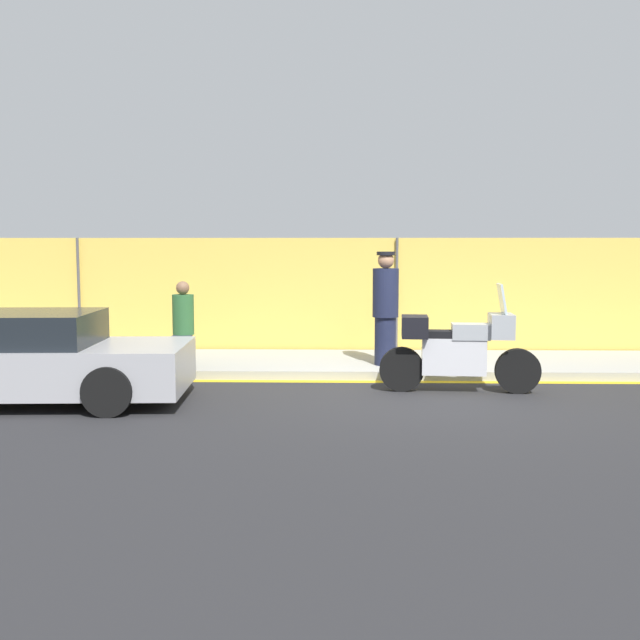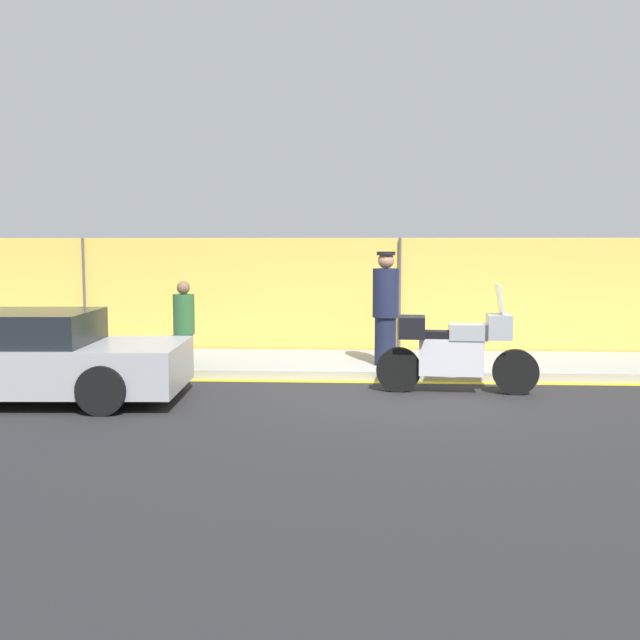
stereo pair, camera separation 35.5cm
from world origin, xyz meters
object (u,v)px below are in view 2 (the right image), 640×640
Objects in this scene: motorcycle at (455,349)px; person_seated_on_curb at (183,319)px; parked_car_right_down_street at (15,357)px; fire_hydrant at (68,339)px; officer_standing at (386,308)px.

motorcycle reaches higher than person_seated_on_curb.
parked_car_right_down_street is 6.30× the size of fire_hydrant.
person_seated_on_curb is 1.93× the size of fire_hydrant.
parked_car_right_down_street is (-4.95, -2.38, -0.48)m from officer_standing.
parked_car_right_down_street is (-1.73, -2.17, -0.31)m from person_seated_on_curb.
fire_hydrant is at bearing 175.91° from officer_standing.
motorcycle reaches higher than fire_hydrant.
person_seated_on_curb is (-4.14, 1.33, 0.27)m from motorcycle.
motorcycle reaches higher than parked_car_right_down_street.
parked_car_right_down_street is at bearing -154.33° from officer_standing.
fire_hydrant is (-2.10, 0.58, -0.41)m from person_seated_on_curb.
fire_hydrant is (-0.38, 2.76, -0.10)m from parked_car_right_down_street.
officer_standing is 5.37m from fire_hydrant.
motorcycle is at bearing -17.02° from fire_hydrant.
motorcycle is 1.84m from officer_standing.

